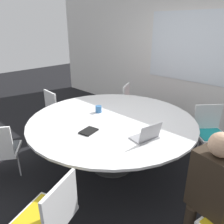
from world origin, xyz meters
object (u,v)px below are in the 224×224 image
chair_1 (210,129)px  chair_2 (132,102)px  chair_3 (58,108)px  person_0 (212,187)px  spiral_notebook (89,131)px  laptop (147,135)px  coffee_cup (99,109)px  handbag (117,115)px  chair_5 (50,213)px

chair_1 → chair_2: (-1.62, 0.15, 0.00)m
chair_3 → person_0: size_ratio=0.71×
chair_2 → spiral_notebook: (0.77, -1.78, 0.26)m
laptop → coffee_cup: laptop is taller
person_0 → coffee_cup: (-1.80, 0.38, 0.10)m
coffee_cup → handbag: size_ratio=0.27×
chair_5 → spiral_notebook: (-0.52, 0.87, 0.26)m
laptop → handbag: size_ratio=0.93×
chair_2 → chair_3: bearing=-57.6°
handbag → spiral_notebook: bearing=-56.9°
coffee_cup → chair_2: bearing=107.0°
chair_2 → chair_5: size_ratio=1.00×
person_0 → chair_3: bearing=4.7°
chair_1 → chair_3: bearing=-24.2°
coffee_cup → person_0: bearing=-11.9°
spiral_notebook → chair_3: bearing=160.8°
chair_2 → coffee_cup: coffee_cup is taller
handbag → chair_2: bearing=11.0°
chair_2 → coffee_cup: size_ratio=8.70×
person_0 → handbag: person_0 is taller
handbag → laptop: bearing=-38.6°
coffee_cup → chair_3: bearing=178.9°
chair_1 → laptop: laptop is taller
chair_1 → chair_3: 2.63m
chair_2 → handbag: size_ratio=2.35×
spiral_notebook → coffee_cup: (-0.38, 0.51, 0.04)m
chair_2 → handbag: 0.50m
spiral_notebook → chair_5: bearing=-59.4°
laptop → spiral_notebook: laptop is taller
coffee_cup → spiral_notebook: bearing=-53.4°
chair_1 → laptop: 1.36m
spiral_notebook → handbag: spiral_notebook is taller
spiral_notebook → handbag: size_ratio=0.65×
chair_5 → chair_3: bearing=34.7°
chair_3 → coffee_cup: (1.16, -0.02, 0.30)m
chair_2 → coffee_cup: bearing=-8.5°
person_0 → spiral_notebook: bearing=17.8°
chair_1 → person_0: bearing=62.2°
chair_5 → person_0: person_0 is taller
chair_5 → coffee_cup: 1.68m
chair_1 → laptop: bearing=31.2°
chair_5 → coffee_cup: size_ratio=8.70×
laptop → handbag: bearing=-116.2°
chair_3 → chair_5: 2.50m
chair_2 → chair_3: size_ratio=1.00×
person_0 → laptop: size_ratio=3.55×
laptop → chair_2: bearing=-123.9°
chair_2 → person_0: (2.19, -1.64, 0.20)m
handbag → chair_3: bearing=-110.1°
laptop → handbag: (-1.73, 1.38, -0.67)m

